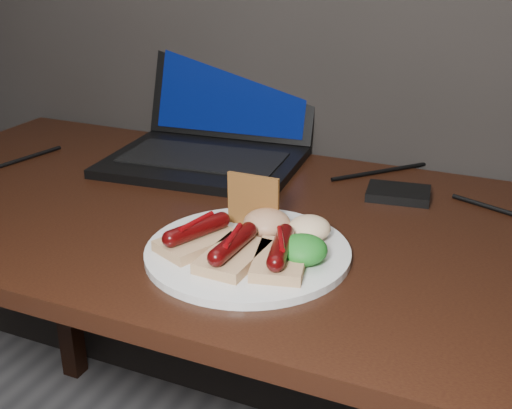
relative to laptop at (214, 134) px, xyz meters
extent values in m
cube|color=black|center=(0.15, -0.25, -0.07)|extent=(1.40, 0.70, 0.03)
cube|color=black|center=(-0.50, 0.05, -0.44)|extent=(0.05, 0.05, 0.72)
cube|color=black|center=(0.01, -0.06, -0.04)|extent=(0.40, 0.31, 0.02)
cube|color=black|center=(0.01, -0.06, -0.03)|extent=(0.33, 0.18, 0.00)
cube|color=black|center=(-0.01, 0.12, 0.08)|extent=(0.38, 0.12, 0.23)
cube|color=#081153|center=(-0.01, 0.12, 0.08)|extent=(0.34, 0.10, 0.20)
cube|color=black|center=(0.40, -0.07, -0.04)|extent=(0.12, 0.09, 0.02)
cylinder|color=black|center=(0.15, -0.19, -0.05)|extent=(0.10, 0.16, 0.01)
cylinder|color=black|center=(0.34, 0.04, -0.05)|extent=(0.15, 0.17, 0.01)
cylinder|color=black|center=(0.56, -0.06, -0.05)|extent=(0.13, 0.06, 0.01)
cylinder|color=black|center=(-0.35, -0.19, -0.05)|extent=(0.05, 0.20, 0.01)
cylinder|color=silver|center=(0.25, -0.38, -0.04)|extent=(0.35, 0.35, 0.01)
cube|color=tan|center=(0.18, -0.40, -0.03)|extent=(0.11, 0.13, 0.02)
cylinder|color=#500505|center=(0.18, -0.40, -0.01)|extent=(0.06, 0.10, 0.02)
sphere|color=#500505|center=(0.16, -0.45, -0.01)|extent=(0.03, 0.02, 0.02)
sphere|color=#500505|center=(0.20, -0.36, -0.01)|extent=(0.02, 0.02, 0.02)
cylinder|color=#5E0407|center=(0.18, -0.40, 0.00)|extent=(0.02, 0.07, 0.01)
cube|color=tan|center=(0.25, -0.43, -0.03)|extent=(0.08, 0.12, 0.02)
cylinder|color=#500505|center=(0.25, -0.43, -0.01)|extent=(0.03, 0.10, 0.02)
sphere|color=#500505|center=(0.25, -0.47, -0.01)|extent=(0.02, 0.02, 0.02)
sphere|color=#500505|center=(0.25, -0.38, -0.01)|extent=(0.02, 0.02, 0.02)
cylinder|color=#5E0407|center=(0.25, -0.43, 0.00)|extent=(0.02, 0.07, 0.01)
cube|color=tan|center=(0.31, -0.41, -0.03)|extent=(0.09, 0.13, 0.02)
cylinder|color=#500505|center=(0.31, -0.41, -0.01)|extent=(0.05, 0.10, 0.02)
sphere|color=#500505|center=(0.32, -0.45, -0.01)|extent=(0.03, 0.02, 0.02)
sphere|color=#500505|center=(0.30, -0.36, -0.01)|extent=(0.03, 0.02, 0.02)
cylinder|color=#5E0407|center=(0.31, -0.41, 0.00)|extent=(0.04, 0.07, 0.01)
cube|color=#995D29|center=(0.23, -0.30, 0.00)|extent=(0.09, 0.01, 0.08)
ellipsoid|color=#125D1A|center=(0.34, -0.39, -0.02)|extent=(0.07, 0.07, 0.04)
ellipsoid|color=maroon|center=(0.26, -0.33, -0.02)|extent=(0.07, 0.07, 0.04)
ellipsoid|color=white|center=(0.32, -0.31, -0.02)|extent=(0.06, 0.06, 0.04)
camera|label=1|loc=(0.60, -1.14, 0.39)|focal=45.00mm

